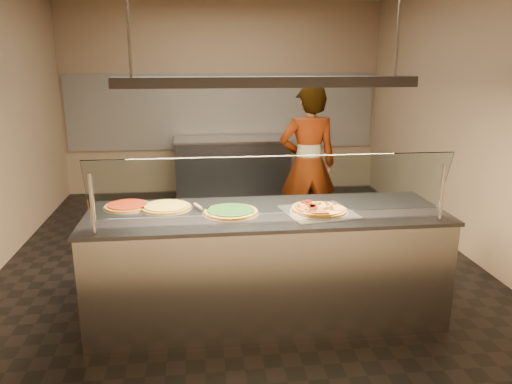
{
  "coord_description": "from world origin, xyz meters",
  "views": [
    {
      "loc": [
        -0.42,
        -5.05,
        2.13
      ],
      "look_at": [
        0.06,
        -0.98,
        1.02
      ],
      "focal_mm": 35.0,
      "sensor_mm": 36.0,
      "label": 1
    }
  ],
  "objects": [
    {
      "name": "prep_table",
      "position": [
        0.1,
        2.55,
        0.47
      ],
      "size": [
        1.77,
        0.74,
        0.93
      ],
      "color": "#424248",
      "rests_on": "ground"
    },
    {
      "name": "lamp_rod_right",
      "position": [
        1.11,
        -1.25,
        2.5
      ],
      "size": [
        0.02,
        0.02,
        1.01
      ],
      "primitive_type": "cylinder",
      "color": "#B7B7BC",
      "rests_on": "ceiling"
    },
    {
      "name": "ground",
      "position": [
        0.0,
        0.0,
        -0.01
      ],
      "size": [
        5.0,
        6.0,
        0.02
      ],
      "primitive_type": "cube",
      "color": "black",
      "rests_on": "ground"
    },
    {
      "name": "pizza_cheese",
      "position": [
        -0.7,
        -1.07,
        0.94
      ],
      "size": [
        0.43,
        0.43,
        0.03
      ],
      "color": "silver",
      "rests_on": "serving_counter"
    },
    {
      "name": "half_pizza_sausage",
      "position": [
        0.63,
        -1.32,
        0.96
      ],
      "size": [
        0.29,
        0.47,
        0.04
      ],
      "color": "#8D5F1C",
      "rests_on": "perforated_tray"
    },
    {
      "name": "perforated_tray",
      "position": [
        0.53,
        -1.32,
        0.94
      ],
      "size": [
        0.61,
        0.61,
        0.01
      ],
      "color": "silver",
      "rests_on": "serving_counter"
    },
    {
      "name": "sneeze_guard",
      "position": [
        0.11,
        -1.59,
        1.23
      ],
      "size": [
        2.64,
        0.18,
        0.54
      ],
      "color": "#B7B7BC",
      "rests_on": "serving_counter"
    },
    {
      "name": "wall_back",
      "position": [
        0.0,
        3.01,
        1.5
      ],
      "size": [
        5.0,
        0.02,
        3.0
      ],
      "primitive_type": "cube",
      "color": "#9A8263",
      "rests_on": "ground"
    },
    {
      "name": "pizza_tomato",
      "position": [
        -1.02,
        -1.0,
        0.94
      ],
      "size": [
        0.4,
        0.4,
        0.03
      ],
      "color": "silver",
      "rests_on": "serving_counter"
    },
    {
      "name": "heat_lamp_housing",
      "position": [
        0.11,
        -1.25,
        1.95
      ],
      "size": [
        2.3,
        0.18,
        0.08
      ],
      "primitive_type": "cube",
      "color": "#424248",
      "rests_on": "ceiling"
    },
    {
      "name": "half_pizza_pepperoni",
      "position": [
        0.42,
        -1.32,
        0.96
      ],
      "size": [
        0.29,
        0.47,
        0.05
      ],
      "color": "#8D5F1C",
      "rests_on": "perforated_tray"
    },
    {
      "name": "tile_band",
      "position": [
        0.0,
        2.98,
        1.3
      ],
      "size": [
        4.9,
        0.02,
        1.2
      ],
      "primitive_type": "cube",
      "color": "silver",
      "rests_on": "wall_back"
    },
    {
      "name": "pizza_spatula",
      "position": [
        -0.38,
        -1.16,
        0.96
      ],
      "size": [
        0.24,
        0.21,
        0.02
      ],
      "color": "#B7B7BC",
      "rests_on": "pizza_spinach"
    },
    {
      "name": "pizza_spinach",
      "position": [
        -0.18,
        -1.27,
        0.95
      ],
      "size": [
        0.46,
        0.46,
        0.03
      ],
      "color": "silver",
      "rests_on": "serving_counter"
    },
    {
      "name": "worker",
      "position": [
        0.85,
        0.55,
        0.92
      ],
      "size": [
        0.68,
        0.45,
        1.85
      ],
      "primitive_type": "imported",
      "rotation": [
        0.0,
        0.0,
        3.16
      ],
      "color": "#2D2B31",
      "rests_on": "ground"
    },
    {
      "name": "wall_front",
      "position": [
        0.0,
        -3.01,
        1.5
      ],
      "size": [
        5.0,
        0.02,
        3.0
      ],
      "primitive_type": "cube",
      "color": "#9A8263",
      "rests_on": "ground"
    },
    {
      "name": "wall_right",
      "position": [
        2.51,
        0.0,
        1.5
      ],
      "size": [
        0.02,
        6.0,
        3.0
      ],
      "primitive_type": "cube",
      "color": "#9A8263",
      "rests_on": "ground"
    },
    {
      "name": "lamp_rod_left",
      "position": [
        -0.89,
        -1.25,
        2.5
      ],
      "size": [
        0.02,
        0.02,
        1.01
      ],
      "primitive_type": "cylinder",
      "color": "#B7B7BC",
      "rests_on": "ceiling"
    },
    {
      "name": "serving_counter",
      "position": [
        0.11,
        -1.25,
        0.47
      ],
      "size": [
        2.88,
        0.94,
        0.93
      ],
      "color": "#B7B7BC",
      "rests_on": "ground"
    }
  ]
}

